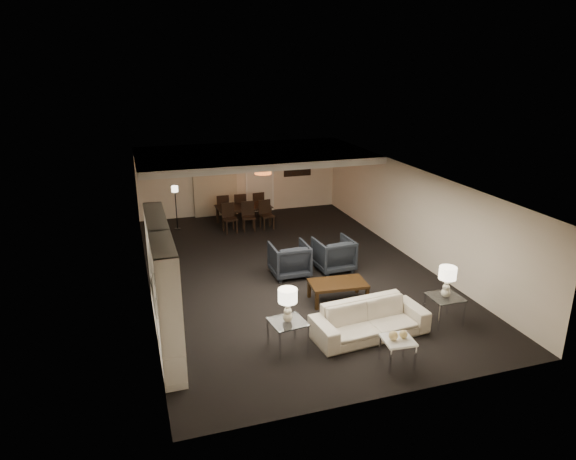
% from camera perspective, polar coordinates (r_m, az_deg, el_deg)
% --- Properties ---
extents(floor, '(11.00, 11.00, 0.00)m').
position_cam_1_polar(floor, '(13.38, 0.00, -4.47)').
color(floor, black).
rests_on(floor, ground).
extents(ceiling, '(7.00, 11.00, 0.02)m').
position_cam_1_polar(ceiling, '(12.61, 0.00, 6.04)').
color(ceiling, silver).
rests_on(ceiling, ground).
extents(wall_back, '(7.00, 0.02, 2.50)m').
position_cam_1_polar(wall_back, '(18.07, -5.36, 5.76)').
color(wall_back, beige).
rests_on(wall_back, ground).
extents(wall_front, '(7.00, 0.02, 2.50)m').
position_cam_1_polar(wall_front, '(8.29, 11.88, -10.63)').
color(wall_front, beige).
rests_on(wall_front, ground).
extents(wall_left, '(0.02, 11.00, 2.50)m').
position_cam_1_polar(wall_left, '(12.38, -15.62, -0.92)').
color(wall_left, beige).
rests_on(wall_left, ground).
extents(wall_right, '(0.02, 11.00, 2.50)m').
position_cam_1_polar(wall_right, '(14.35, 13.44, 1.93)').
color(wall_right, beige).
rests_on(wall_right, ground).
extents(ceiling_soffit, '(7.00, 4.00, 0.20)m').
position_cam_1_polar(ceiling_soffit, '(15.93, -3.88, 8.29)').
color(ceiling_soffit, silver).
rests_on(ceiling_soffit, ceiling).
extents(curtains, '(1.50, 0.12, 2.40)m').
position_cam_1_polar(curtains, '(17.84, -8.13, 5.32)').
color(curtains, beige).
rests_on(curtains, wall_back).
extents(door, '(0.90, 0.05, 2.10)m').
position_cam_1_polar(door, '(18.25, -3.16, 5.29)').
color(door, silver).
rests_on(door, wall_back).
extents(painting, '(0.95, 0.04, 0.65)m').
position_cam_1_polar(painting, '(18.52, 1.04, 7.10)').
color(painting, '#142D38').
rests_on(painting, wall_back).
extents(media_unit, '(0.38, 3.40, 2.35)m').
position_cam_1_polar(media_unit, '(10.00, -13.73, -5.98)').
color(media_unit, white).
rests_on(media_unit, wall_left).
extents(pendant_light, '(0.52, 0.52, 0.24)m').
position_cam_1_polar(pendant_light, '(16.10, -2.80, 6.67)').
color(pendant_light, '#D8591E').
rests_on(pendant_light, ceiling_soffit).
extents(sofa, '(2.37, 1.10, 0.67)m').
position_cam_1_polar(sofa, '(10.39, 9.06, -9.82)').
color(sofa, beige).
rests_on(sofa, floor).
extents(coffee_table, '(1.32, 0.84, 0.45)m').
position_cam_1_polar(coffee_table, '(11.73, 5.54, -6.81)').
color(coffee_table, black).
rests_on(coffee_table, floor).
extents(armchair_left, '(0.92, 0.95, 0.86)m').
position_cam_1_polar(armchair_left, '(12.91, 0.15, -3.29)').
color(armchair_left, black).
rests_on(armchair_left, floor).
extents(armchair_right, '(0.96, 0.99, 0.86)m').
position_cam_1_polar(armchair_right, '(13.30, 5.08, -2.69)').
color(armchair_right, black).
rests_on(armchair_right, floor).
extents(side_table_left, '(0.71, 0.71, 0.59)m').
position_cam_1_polar(side_table_left, '(9.84, -0.04, -11.60)').
color(side_table_left, white).
rests_on(side_table_left, floor).
extents(side_table_right, '(0.64, 0.64, 0.59)m').
position_cam_1_polar(side_table_right, '(11.22, 16.93, -8.44)').
color(side_table_right, white).
rests_on(side_table_right, floor).
extents(table_lamp_left, '(0.38, 0.38, 0.65)m').
position_cam_1_polar(table_lamp_left, '(9.54, -0.04, -8.37)').
color(table_lamp_left, white).
rests_on(table_lamp_left, side_table_left).
extents(table_lamp_right, '(0.39, 0.39, 0.65)m').
position_cam_1_polar(table_lamp_right, '(10.96, 17.23, -5.54)').
color(table_lamp_right, beige).
rests_on(table_lamp_right, side_table_right).
extents(marble_table, '(0.57, 0.57, 0.53)m').
position_cam_1_polar(marble_table, '(9.60, 12.03, -13.11)').
color(marble_table, white).
rests_on(marble_table, floor).
extents(gold_gourd_a, '(0.17, 0.17, 0.17)m').
position_cam_1_polar(gold_gourd_a, '(9.38, 11.63, -11.42)').
color(gold_gourd_a, '#E5C579').
rests_on(gold_gourd_a, marble_table).
extents(gold_gourd_b, '(0.15, 0.15, 0.15)m').
position_cam_1_polar(gold_gourd_b, '(9.47, 12.71, -11.25)').
color(gold_gourd_b, tan).
rests_on(gold_gourd_b, marble_table).
extents(television, '(1.09, 0.14, 0.63)m').
position_cam_1_polar(television, '(10.90, -13.93, -4.53)').
color(television, black).
rests_on(television, media_unit).
extents(vase_blue, '(0.18, 0.18, 0.19)m').
position_cam_1_polar(vase_blue, '(8.92, -13.07, -9.20)').
color(vase_blue, '#2A3FB6').
rests_on(vase_blue, media_unit).
extents(vase_amber, '(0.17, 0.17, 0.18)m').
position_cam_1_polar(vase_amber, '(9.41, -13.73, -4.41)').
color(vase_amber, '#C37E41').
rests_on(vase_amber, media_unit).
extents(floor_speaker, '(0.17, 0.17, 1.21)m').
position_cam_1_polar(floor_speaker, '(12.33, -13.89, -4.08)').
color(floor_speaker, black).
rests_on(floor_speaker, floor).
extents(dining_table, '(1.81, 1.07, 0.62)m').
position_cam_1_polar(dining_table, '(16.95, -4.91, 1.61)').
color(dining_table, black).
rests_on(dining_table, floor).
extents(chair_nl, '(0.47, 0.47, 0.92)m').
position_cam_1_polar(chair_nl, '(16.18, -6.47, 1.29)').
color(chair_nl, black).
rests_on(chair_nl, floor).
extents(chair_nm, '(0.47, 0.47, 0.92)m').
position_cam_1_polar(chair_nm, '(16.30, -4.40, 1.48)').
color(chair_nm, black).
rests_on(chair_nm, floor).
extents(chair_nr, '(0.48, 0.48, 0.92)m').
position_cam_1_polar(chair_nr, '(16.44, -2.37, 1.67)').
color(chair_nr, black).
rests_on(chair_nr, floor).
extents(chair_fl, '(0.43, 0.43, 0.92)m').
position_cam_1_polar(chair_fl, '(17.41, -7.33, 2.50)').
color(chair_fl, black).
rests_on(chair_fl, floor).
extents(chair_fm, '(0.45, 0.45, 0.92)m').
position_cam_1_polar(chair_fm, '(17.52, -5.40, 2.67)').
color(chair_fm, black).
rests_on(chair_fm, floor).
extents(chair_fr, '(0.47, 0.47, 0.92)m').
position_cam_1_polar(chair_fr, '(17.65, -3.50, 2.84)').
color(chair_fr, black).
rests_on(chair_fr, floor).
extents(floor_lamp, '(0.26, 0.26, 1.42)m').
position_cam_1_polar(floor_lamp, '(16.70, -12.33, 2.43)').
color(floor_lamp, black).
rests_on(floor_lamp, floor).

